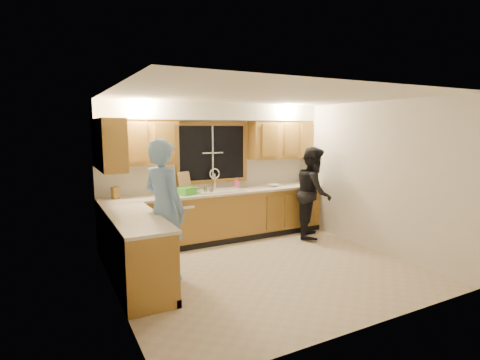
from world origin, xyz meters
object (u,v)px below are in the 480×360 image
Objects in this scene: sink at (219,194)px; woman at (314,192)px; soap_bottle at (237,183)px; dish_crate at (187,191)px; man at (164,209)px; bowl at (273,185)px; stove at (146,265)px; dishwasher at (175,224)px; knife_block at (115,193)px.

woman reaches higher than sink.
dish_crate is at bearing -168.78° from soap_bottle.
woman is at bearing -20.52° from sink.
man is 8.85× the size of bowl.
bowl reaches higher than stove.
bowl is at bearing -12.99° from soap_bottle.
soap_bottle reaches higher than dishwasher.
bowl is (1.14, -0.03, 0.08)m from sink.
man is at bearing -113.76° from dishwasher.
woman is 6.28× the size of dish_crate.
dish_crate is at bearing -31.85° from knife_block.
bowl is at bearing -89.46° from man.
stove is 3.69m from woman.
sink is 1.81m from knife_block.
man is at bearing -154.54° from bowl.
dishwasher is 0.61m from dish_crate.
dish_crate is at bearing -17.96° from dishwasher.
dishwasher is 1.14m from knife_block.
man is at bearing 140.45° from woman.
soap_bottle reaches higher than knife_block.
knife_block is at bearing -179.03° from soap_bottle.
man reaches higher than stove.
man is 7.06× the size of dish_crate.
knife_block is at bearing 176.85° from sink.
sink is at bearing 0.99° from dishwasher.
bowl is (1.99, -0.01, 0.54)m from dishwasher.
stove is 4.61× the size of knife_block.
soap_bottle is at bearing -22.08° from knife_block.
sink is 0.50× the size of woman.
dishwasher is 3.94× the size of soap_bottle.
soap_bottle reaches higher than stove.
man is at bearing 55.10° from stove.
stove is at bearing -117.69° from dishwasher.
sink reaches higher than bowl.
bowl is (2.94, 1.80, 0.50)m from stove.
stove is 2.16m from dish_crate.
woman is 0.80m from bowl.
dishwasher is at bearing 62.31° from stove.
bowl is (1.80, 0.05, -0.04)m from dish_crate.
woman reaches higher than knife_block.
dishwasher is 0.43× the size of man.
man is 9.87× the size of knife_block.
woman reaches higher than bowl.
soap_bottle reaches higher than bowl.
soap_bottle is (2.24, 0.04, 0.01)m from knife_block.
dish_crate is 1.25× the size of bowl.
sink is 3.15× the size of dish_crate.
sink is at bearing 178.69° from bowl.
dish_crate is (0.20, -0.06, 0.57)m from dishwasher.
woman reaches higher than dishwasher.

